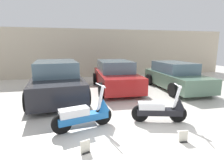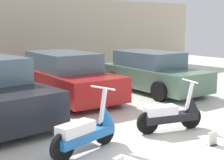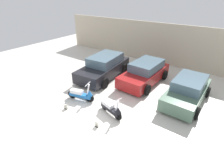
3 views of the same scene
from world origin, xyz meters
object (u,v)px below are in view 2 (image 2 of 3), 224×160
at_px(scooter_front_right, 173,113).
at_px(car_rear_right, 152,72).
at_px(car_rear_center, 66,77).
at_px(placard_near_right_scooter, 213,139).
at_px(scooter_front_left, 88,130).

height_order(scooter_front_right, car_rear_right, car_rear_right).
xyz_separation_m(car_rear_center, placard_near_right_scooter, (0.23, -5.09, -0.54)).
height_order(car_rear_center, car_rear_right, car_rear_center).
bearing_deg(car_rear_right, scooter_front_left, -53.32).
height_order(car_rear_right, placard_near_right_scooter, car_rear_right).
xyz_separation_m(scooter_front_left, scooter_front_right, (2.05, -0.09, -0.02)).
relative_size(scooter_front_left, scooter_front_right, 1.04).
xyz_separation_m(car_rear_center, car_rear_right, (2.83, -0.69, -0.03)).
bearing_deg(car_rear_right, placard_near_right_scooter, -29.16).
height_order(scooter_front_left, placard_near_right_scooter, scooter_front_left).
bearing_deg(car_rear_center, scooter_front_right, 6.14).
bearing_deg(scooter_front_right, scooter_front_left, -167.20).
bearing_deg(scooter_front_left, scooter_front_right, -17.03).
distance_m(car_rear_center, car_rear_right, 2.92).
bearing_deg(car_rear_center, placard_near_right_scooter, 4.86).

